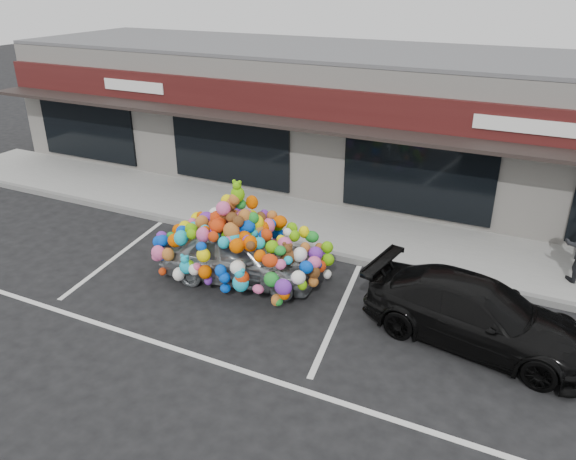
% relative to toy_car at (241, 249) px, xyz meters
% --- Properties ---
extents(ground, '(90.00, 90.00, 0.00)m').
position_rel_toy_car_xyz_m(ground, '(-0.23, -0.59, -0.78)').
color(ground, black).
rests_on(ground, ground).
extents(shop_building, '(24.00, 7.20, 4.31)m').
position_rel_toy_car_xyz_m(shop_building, '(-0.23, 7.86, 1.38)').
color(shop_building, silver).
rests_on(shop_building, ground).
extents(sidewalk, '(26.00, 3.00, 0.15)m').
position_rel_toy_car_xyz_m(sidewalk, '(-0.23, 3.41, -0.70)').
color(sidewalk, gray).
rests_on(sidewalk, ground).
extents(kerb, '(26.00, 0.18, 0.16)m').
position_rel_toy_car_xyz_m(kerb, '(-0.23, 1.91, -0.70)').
color(kerb, slate).
rests_on(kerb, ground).
extents(parking_stripe_left, '(0.73, 4.37, 0.01)m').
position_rel_toy_car_xyz_m(parking_stripe_left, '(-3.43, -0.39, -0.78)').
color(parking_stripe_left, silver).
rests_on(parking_stripe_left, ground).
extents(parking_stripe_mid, '(0.73, 4.37, 0.01)m').
position_rel_toy_car_xyz_m(parking_stripe_mid, '(2.57, -0.39, -0.78)').
color(parking_stripe_mid, silver).
rests_on(parking_stripe_mid, ground).
extents(lane_line, '(14.00, 0.12, 0.01)m').
position_rel_toy_car_xyz_m(lane_line, '(1.77, -2.89, -0.78)').
color(lane_line, silver).
rests_on(lane_line, ground).
extents(toy_car, '(2.70, 4.17, 2.29)m').
position_rel_toy_car_xyz_m(toy_car, '(0.00, 0.00, 0.00)').
color(toy_car, '#A1A7AC').
rests_on(toy_car, ground).
extents(black_sedan, '(2.41, 4.55, 1.25)m').
position_rel_toy_car_xyz_m(black_sedan, '(5.27, -0.14, -0.15)').
color(black_sedan, black).
rests_on(black_sedan, ground).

